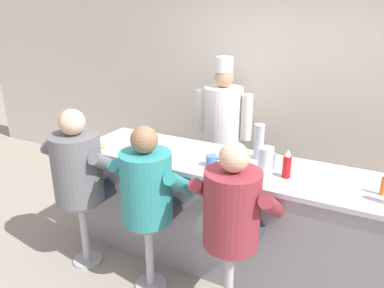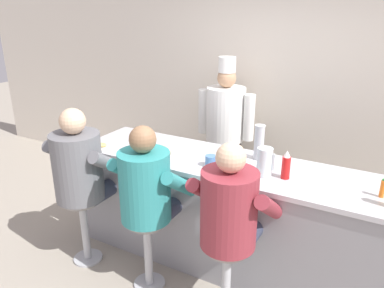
# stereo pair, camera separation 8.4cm
# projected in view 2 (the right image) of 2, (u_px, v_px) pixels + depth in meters

# --- Properties ---
(ground_plane) EXTENTS (20.00, 20.00, 0.00)m
(ground_plane) POSITION_uv_depth(u_px,v_px,m) (211.00, 285.00, 3.27)
(ground_plane) COLOR #9E9384
(wall_back) EXTENTS (10.00, 0.06, 2.70)m
(wall_back) POSITION_uv_depth(u_px,v_px,m) (285.00, 93.00, 4.33)
(wall_back) COLOR beige
(wall_back) RESTS_ON ground_plane
(diner_counter) EXTENTS (2.95, 0.75, 1.02)m
(diner_counter) POSITION_uv_depth(u_px,v_px,m) (231.00, 214.00, 3.40)
(diner_counter) COLOR gray
(diner_counter) RESTS_ON ground_plane
(ketchup_bottle_red) EXTENTS (0.07, 0.07, 0.23)m
(ketchup_bottle_red) POSITION_uv_depth(u_px,v_px,m) (286.00, 165.00, 2.91)
(ketchup_bottle_red) COLOR red
(ketchup_bottle_red) RESTS_ON diner_counter
(hot_sauce_bottle_orange) EXTENTS (0.03, 0.03, 0.14)m
(hot_sauce_bottle_orange) POSITION_uv_depth(u_px,v_px,m) (382.00, 188.00, 2.63)
(hot_sauce_bottle_orange) COLOR orange
(hot_sauce_bottle_orange) RESTS_ON diner_counter
(water_pitcher_clear) EXTENTS (0.14, 0.12, 0.23)m
(water_pitcher_clear) POSITION_uv_depth(u_px,v_px,m) (265.00, 162.00, 2.96)
(water_pitcher_clear) COLOR silver
(water_pitcher_clear) RESTS_ON diner_counter
(breakfast_plate) EXTENTS (0.25, 0.25, 0.05)m
(breakfast_plate) POSITION_uv_depth(u_px,v_px,m) (102.00, 147.00, 3.57)
(breakfast_plate) COLOR white
(breakfast_plate) RESTS_ON diner_counter
(cereal_bowl) EXTENTS (0.13, 0.13, 0.05)m
(cereal_bowl) POSITION_uv_depth(u_px,v_px,m) (233.00, 168.00, 3.07)
(cereal_bowl) COLOR #4C7FB7
(cereal_bowl) RESTS_ON diner_counter
(coffee_mug_tan) EXTENTS (0.13, 0.09, 0.10)m
(coffee_mug_tan) POSITION_uv_depth(u_px,v_px,m) (163.00, 152.00, 3.35)
(coffee_mug_tan) COLOR beige
(coffee_mug_tan) RESTS_ON diner_counter
(coffee_mug_blue) EXTENTS (0.15, 0.10, 0.10)m
(coffee_mug_blue) POSITION_uv_depth(u_px,v_px,m) (211.00, 161.00, 3.15)
(coffee_mug_blue) COLOR #4C7AB2
(coffee_mug_blue) RESTS_ON diner_counter
(cup_stack_steel) EXTENTS (0.09, 0.09, 0.31)m
(cup_stack_steel) POSITION_uv_depth(u_px,v_px,m) (259.00, 142.00, 3.26)
(cup_stack_steel) COLOR #B7BABF
(cup_stack_steel) RESTS_ON diner_counter
(diner_seated_grey) EXTENTS (0.65, 0.65, 1.50)m
(diner_seated_grey) POSITION_uv_depth(u_px,v_px,m) (81.00, 169.00, 3.32)
(diner_seated_grey) COLOR #B2B5BA
(diner_seated_grey) RESTS_ON ground_plane
(diner_seated_teal) EXTENTS (0.62, 0.61, 1.45)m
(diner_seated_teal) POSITION_uv_depth(u_px,v_px,m) (148.00, 189.00, 3.00)
(diner_seated_teal) COLOR #B2B5BA
(diner_seated_teal) RESTS_ON ground_plane
(diner_seated_maroon) EXTENTS (0.62, 0.61, 1.45)m
(diner_seated_maroon) POSITION_uv_depth(u_px,v_px,m) (231.00, 212.00, 2.67)
(diner_seated_maroon) COLOR #B2B5BA
(diner_seated_maroon) RESTS_ON ground_plane
(cook_in_whites_near) EXTENTS (0.69, 0.44, 1.78)m
(cook_in_whites_near) POSITION_uv_depth(u_px,v_px,m) (225.00, 127.00, 4.35)
(cook_in_whites_near) COLOR #232328
(cook_in_whites_near) RESTS_ON ground_plane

